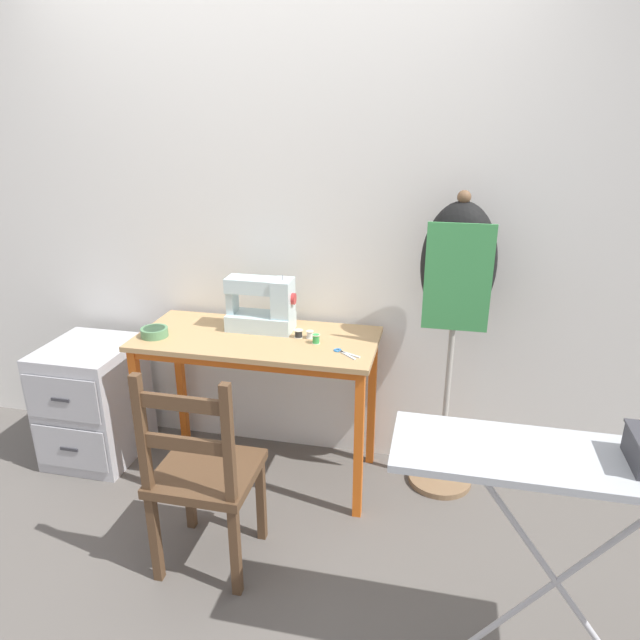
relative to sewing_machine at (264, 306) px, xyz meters
The scene contains 13 objects.
ground_plane 0.97m from the sewing_machine, 91.34° to the right, with size 14.00×14.00×0.00m, color #5B5651.
wall_back 0.44m from the sewing_machine, 92.05° to the left, with size 10.00×0.05×2.55m.
sewing_table 0.25m from the sewing_machine, 94.42° to the right, with size 1.16×0.53×0.78m.
sewing_machine is the anchor object (origin of this frame).
fabric_bowl 0.54m from the sewing_machine, 157.73° to the right, with size 0.13×0.13×0.04m.
scissors 0.49m from the sewing_machine, 24.69° to the right, with size 0.13×0.11×0.01m.
thread_spool_near_machine 0.23m from the sewing_machine, 18.24° to the right, with size 0.04×0.04×0.04m.
thread_spool_mid_table 0.28m from the sewing_machine, 13.91° to the right, with size 0.04×0.04×0.04m.
thread_spool_far_edge 0.33m from the sewing_machine, 22.08° to the right, with size 0.04×0.04×0.04m.
wooden_chair 0.89m from the sewing_machine, 92.13° to the right, with size 0.40×0.38×0.93m.
filing_cabinet 1.12m from the sewing_machine, behind, with size 0.44×0.50×0.65m.
dress_form 0.93m from the sewing_machine, ahead, with size 0.34×0.32×1.49m.
ironing_board 1.62m from the sewing_machine, 38.85° to the right, with size 1.06×0.31×0.89m.
Camera 1 is at (0.85, -2.16, 1.82)m, focal length 32.00 mm.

